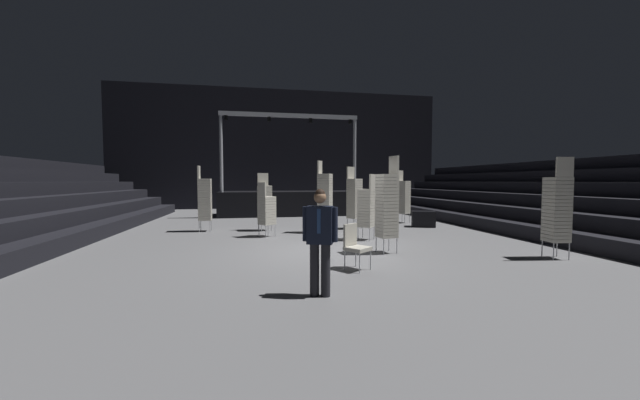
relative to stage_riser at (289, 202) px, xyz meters
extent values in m
cube|color=slate|center=(0.00, -10.00, -0.77)|extent=(22.00, 30.00, 0.10)
cube|color=black|center=(0.00, 5.00, 3.28)|extent=(22.00, 0.30, 8.00)
cube|color=black|center=(-6.88, -9.00, -0.49)|extent=(0.75, 24.00, 0.45)
cube|color=black|center=(-7.62, -9.00, -0.04)|extent=(0.75, 24.00, 0.45)
cube|color=black|center=(6.88, -9.00, -0.49)|extent=(0.75, 24.00, 0.45)
cube|color=black|center=(7.62, -9.00, -0.04)|extent=(0.75, 24.00, 0.45)
cube|color=black|center=(8.38, -9.00, 0.41)|extent=(0.75, 24.00, 0.45)
cube|color=black|center=(9.12, -9.00, 0.86)|extent=(0.75, 24.00, 0.45)
cube|color=black|center=(9.88, -9.00, 1.31)|extent=(0.75, 24.00, 0.45)
cube|color=black|center=(10.62, -9.00, 1.76)|extent=(0.75, 24.00, 0.45)
cube|color=black|center=(0.00, 0.02, -0.08)|extent=(7.33, 2.61, 1.28)
cylinder|color=#9EA0A8|center=(-3.41, -1.03, 2.51)|extent=(0.16, 0.16, 3.89)
cylinder|color=#9EA0A8|center=(3.41, -1.03, 2.51)|extent=(0.16, 0.16, 3.89)
cube|color=#9EA0A8|center=(0.00, -1.03, 4.45)|extent=(7.03, 0.20, 0.20)
cylinder|color=black|center=(-3.16, -1.03, 4.23)|extent=(0.18, 0.18, 0.22)
cylinder|color=black|center=(-1.05, -1.03, 4.23)|extent=(0.18, 0.18, 0.22)
cylinder|color=black|center=(1.05, -1.03, 4.23)|extent=(0.18, 0.18, 0.22)
cylinder|color=black|center=(3.16, -1.03, 4.23)|extent=(0.18, 0.18, 0.22)
cylinder|color=black|center=(-0.69, -13.51, -0.29)|extent=(0.15, 0.15, 0.84)
cylinder|color=black|center=(-0.86, -13.45, -0.29)|extent=(0.15, 0.15, 0.84)
cube|color=silver|center=(-0.80, -13.53, 0.43)|extent=(0.20, 0.16, 0.60)
cube|color=black|center=(-0.78, -13.48, 0.43)|extent=(0.46, 0.35, 0.60)
cube|color=navy|center=(-0.82, -13.59, 0.50)|extent=(0.06, 0.03, 0.38)
cylinder|color=black|center=(-0.56, -13.56, 0.44)|extent=(0.12, 0.12, 0.55)
cylinder|color=black|center=(-1.00, -13.40, 0.44)|extent=(0.12, 0.12, 0.55)
sphere|color=#936B4C|center=(-0.78, -13.48, 0.87)|extent=(0.20, 0.20, 0.20)
sphere|color=black|center=(-0.78, -13.48, 0.92)|extent=(0.16, 0.16, 0.16)
cylinder|color=#B2B5BA|center=(-1.36, -7.03, -0.52)|extent=(0.02, 0.02, 0.40)
cylinder|color=#B2B5BA|center=(-1.14, -7.34, -0.52)|extent=(0.02, 0.02, 0.40)
cylinder|color=#B2B5BA|center=(-1.67, -7.25, -0.52)|extent=(0.02, 0.02, 0.40)
cylinder|color=#B2B5BA|center=(-1.46, -7.56, -0.52)|extent=(0.02, 0.02, 0.40)
cube|color=#B7B2A3|center=(-1.41, -7.30, -0.27)|extent=(0.61, 0.61, 0.08)
cube|color=#B7B2A3|center=(-1.41, -7.30, -0.19)|extent=(0.61, 0.61, 0.08)
cube|color=#B7B2A3|center=(-1.41, -7.30, -0.10)|extent=(0.61, 0.61, 0.08)
cube|color=#B7B2A3|center=(-1.41, -7.30, -0.02)|extent=(0.61, 0.61, 0.08)
cube|color=#B7B2A3|center=(-1.41, -7.30, 0.07)|extent=(0.61, 0.61, 0.08)
cube|color=#B7B2A3|center=(-1.41, -7.30, 0.15)|extent=(0.61, 0.61, 0.08)
cube|color=#B7B2A3|center=(-1.41, -7.30, 0.24)|extent=(0.61, 0.61, 0.08)
cube|color=#B7B2A3|center=(-1.41, -7.30, 0.32)|extent=(0.61, 0.61, 0.08)
cube|color=#B7B2A3|center=(-1.41, -7.30, 0.41)|extent=(0.61, 0.61, 0.08)
cube|color=#B7B2A3|center=(-1.41, -7.30, 0.49)|extent=(0.61, 0.61, 0.08)
cube|color=#B7B2A3|center=(-1.41, -7.30, 0.58)|extent=(0.61, 0.61, 0.08)
cube|color=#B7B2A3|center=(-1.57, -7.41, 0.85)|extent=(0.27, 0.36, 0.46)
cylinder|color=#B2B5BA|center=(-3.39, -5.49, -0.52)|extent=(0.02, 0.02, 0.40)
cylinder|color=#B2B5BA|center=(-3.40, -5.87, -0.52)|extent=(0.02, 0.02, 0.40)
cylinder|color=#B2B5BA|center=(-3.77, -5.49, -0.52)|extent=(0.02, 0.02, 0.40)
cylinder|color=#B2B5BA|center=(-3.78, -5.87, -0.52)|extent=(0.02, 0.02, 0.40)
cube|color=#B7B2A3|center=(-3.58, -5.68, -0.27)|extent=(0.44, 0.44, 0.08)
cube|color=#B7B2A3|center=(-3.58, -5.68, -0.19)|extent=(0.44, 0.44, 0.08)
cube|color=#B7B2A3|center=(-3.58, -5.68, -0.10)|extent=(0.44, 0.44, 0.08)
cube|color=#B7B2A3|center=(-3.58, -5.68, -0.02)|extent=(0.44, 0.44, 0.08)
cube|color=#B7B2A3|center=(-3.58, -5.68, 0.07)|extent=(0.44, 0.44, 0.08)
cube|color=#B7B2A3|center=(-3.58, -5.68, 0.15)|extent=(0.44, 0.44, 0.08)
cube|color=#B7B2A3|center=(-3.58, -5.68, 0.24)|extent=(0.44, 0.44, 0.08)
cube|color=#B7B2A3|center=(-3.58, -5.68, 0.32)|extent=(0.44, 0.44, 0.08)
cube|color=#B7B2A3|center=(-3.58, -5.68, 0.41)|extent=(0.44, 0.44, 0.08)
cube|color=#B7B2A3|center=(-3.58, -5.68, 0.49)|extent=(0.44, 0.44, 0.08)
cube|color=#B7B2A3|center=(-3.58, -5.68, 0.58)|extent=(0.44, 0.44, 0.08)
cube|color=#B7B2A3|center=(-3.58, -5.68, 0.66)|extent=(0.44, 0.44, 0.08)
cube|color=#B7B2A3|center=(-3.58, -5.68, 0.75)|extent=(0.44, 0.44, 0.08)
cube|color=#B7B2A3|center=(-3.58, -5.68, 0.83)|extent=(0.44, 0.44, 0.08)
cube|color=#B7B2A3|center=(-3.58, -5.68, 0.92)|extent=(0.44, 0.44, 0.08)
cube|color=#B7B2A3|center=(-3.58, -5.68, 1.00)|extent=(0.44, 0.44, 0.08)
cube|color=#B7B2A3|center=(-3.58, -5.68, 1.09)|extent=(0.44, 0.44, 0.08)
cube|color=#B7B2A3|center=(-3.58, -5.68, 1.17)|extent=(0.44, 0.44, 0.08)
cube|color=#B7B2A3|center=(-3.78, -5.68, 1.44)|extent=(0.05, 0.40, 0.46)
cylinder|color=#B2B5BA|center=(4.91, -4.58, -0.52)|extent=(0.02, 0.02, 0.40)
cylinder|color=#B2B5BA|center=(4.59, -4.79, -0.52)|extent=(0.02, 0.02, 0.40)
cylinder|color=#B2B5BA|center=(4.70, -4.26, -0.52)|extent=(0.02, 0.02, 0.40)
cylinder|color=#B2B5BA|center=(4.38, -4.47, -0.52)|extent=(0.02, 0.02, 0.40)
cube|color=#B7B2A3|center=(4.65, -4.52, -0.27)|extent=(0.61, 0.61, 0.08)
cube|color=#B7B2A3|center=(4.65, -4.52, -0.19)|extent=(0.61, 0.61, 0.08)
cube|color=#B7B2A3|center=(4.65, -4.52, -0.10)|extent=(0.61, 0.61, 0.08)
cube|color=#B7B2A3|center=(4.65, -4.52, -0.02)|extent=(0.61, 0.61, 0.08)
cube|color=#B7B2A3|center=(4.65, -4.52, 0.07)|extent=(0.61, 0.61, 0.08)
cube|color=#B7B2A3|center=(4.65, -4.52, 0.15)|extent=(0.61, 0.61, 0.08)
cube|color=#B7B2A3|center=(4.65, -4.52, 0.24)|extent=(0.61, 0.61, 0.08)
cube|color=#B7B2A3|center=(4.65, -4.52, 0.32)|extent=(0.61, 0.61, 0.08)
cube|color=#B7B2A3|center=(4.65, -4.52, 0.41)|extent=(0.61, 0.61, 0.08)
cube|color=#B7B2A3|center=(4.65, -4.52, 0.49)|extent=(0.61, 0.61, 0.08)
cube|color=#B7B2A3|center=(4.65, -4.52, 0.58)|extent=(0.61, 0.61, 0.08)
cube|color=#B7B2A3|center=(4.65, -4.52, 0.66)|extent=(0.61, 0.61, 0.08)
cube|color=#B7B2A3|center=(4.65, -4.52, 0.75)|extent=(0.61, 0.61, 0.08)
cube|color=#B7B2A3|center=(4.65, -4.52, 0.83)|extent=(0.61, 0.61, 0.08)
cube|color=#B7B2A3|center=(4.65, -4.52, 0.92)|extent=(0.61, 0.61, 0.08)
cube|color=#B7B2A3|center=(4.65, -4.52, 1.00)|extent=(0.61, 0.61, 0.08)
cube|color=#B7B2A3|center=(4.65, -4.52, 1.09)|extent=(0.61, 0.61, 0.08)
cube|color=#B7B2A3|center=(4.54, -4.36, 1.36)|extent=(0.37, 0.26, 0.46)
cylinder|color=#B2B5BA|center=(5.05, -11.64, -0.52)|extent=(0.02, 0.02, 0.40)
cylinder|color=#B2B5BA|center=(5.43, -11.69, -0.52)|extent=(0.02, 0.02, 0.40)
cylinder|color=#B2B5BA|center=(5.01, -12.02, -0.52)|extent=(0.02, 0.02, 0.40)
cylinder|color=#B2B5BA|center=(5.38, -12.06, -0.52)|extent=(0.02, 0.02, 0.40)
cube|color=#B7B2A3|center=(5.22, -11.85, -0.27)|extent=(0.49, 0.49, 0.08)
cube|color=#B7B2A3|center=(5.22, -11.85, -0.19)|extent=(0.49, 0.49, 0.08)
cube|color=#B7B2A3|center=(5.22, -11.85, -0.10)|extent=(0.49, 0.49, 0.08)
cube|color=#B7B2A3|center=(5.22, -11.85, -0.02)|extent=(0.49, 0.49, 0.08)
cube|color=#B7B2A3|center=(5.22, -11.85, 0.07)|extent=(0.49, 0.49, 0.08)
cube|color=#B7B2A3|center=(5.22, -11.85, 0.15)|extent=(0.49, 0.49, 0.08)
cube|color=#B7B2A3|center=(5.22, -11.85, 0.24)|extent=(0.49, 0.49, 0.08)
cube|color=#B7B2A3|center=(5.22, -11.85, 0.32)|extent=(0.49, 0.49, 0.08)
cube|color=#B7B2A3|center=(5.22, -11.85, 0.41)|extent=(0.49, 0.49, 0.08)
cube|color=#B7B2A3|center=(5.22, -11.85, 0.49)|extent=(0.49, 0.49, 0.08)
cube|color=#B7B2A3|center=(5.22, -11.85, 0.58)|extent=(0.49, 0.49, 0.08)
cube|color=#B7B2A3|center=(5.22, -11.85, 0.66)|extent=(0.49, 0.49, 0.08)
cube|color=#B7B2A3|center=(5.22, -11.85, 0.75)|extent=(0.49, 0.49, 0.08)
cube|color=#B7B2A3|center=(5.22, -11.85, 0.83)|extent=(0.49, 0.49, 0.08)
cube|color=#B7B2A3|center=(5.22, -11.85, 0.92)|extent=(0.49, 0.49, 0.08)
cube|color=#B7B2A3|center=(5.22, -11.85, 1.00)|extent=(0.49, 0.49, 0.08)
cube|color=#B7B2A3|center=(5.22, -11.85, 1.09)|extent=(0.49, 0.49, 0.08)
cube|color=#B7B2A3|center=(5.22, -11.85, 1.17)|extent=(0.49, 0.49, 0.08)
cube|color=#B7B2A3|center=(5.19, -12.04, 1.44)|extent=(0.41, 0.10, 0.46)
cylinder|color=#B2B5BA|center=(-1.20, -5.99, -0.52)|extent=(0.02, 0.02, 0.40)
cylinder|color=#B2B5BA|center=(-1.57, -6.10, -0.52)|extent=(0.02, 0.02, 0.40)
cylinder|color=#B2B5BA|center=(-1.31, -5.62, -0.52)|extent=(0.02, 0.02, 0.40)
cylinder|color=#B2B5BA|center=(-1.68, -5.73, -0.52)|extent=(0.02, 0.02, 0.40)
cube|color=#B7B2A3|center=(-1.44, -5.86, -0.27)|extent=(0.55, 0.55, 0.08)
cube|color=#B7B2A3|center=(-1.44, -5.86, -0.19)|extent=(0.55, 0.55, 0.08)
cube|color=#B7B2A3|center=(-1.44, -5.86, -0.10)|extent=(0.55, 0.55, 0.08)
cube|color=#B7B2A3|center=(-1.44, -5.86, -0.02)|extent=(0.55, 0.55, 0.08)
cube|color=#B7B2A3|center=(-1.44, -5.86, 0.07)|extent=(0.55, 0.55, 0.08)
cube|color=#B7B2A3|center=(-1.44, -5.86, 0.15)|extent=(0.55, 0.55, 0.08)
cube|color=#B7B2A3|center=(-1.44, -5.86, 0.24)|extent=(0.55, 0.55, 0.08)
cube|color=#B7B2A3|center=(-1.44, -5.86, 0.32)|extent=(0.55, 0.55, 0.08)
cube|color=#B7B2A3|center=(-1.44, -5.86, 0.41)|extent=(0.55, 0.55, 0.08)
cube|color=#B7B2A3|center=(-1.44, -5.86, 0.49)|extent=(0.55, 0.55, 0.08)
cube|color=#B7B2A3|center=(-1.44, -5.86, 0.58)|extent=(0.55, 0.55, 0.08)
cube|color=#B7B2A3|center=(-1.44, -5.86, 0.66)|extent=(0.55, 0.55, 0.08)
cube|color=#B7B2A3|center=(-1.44, -5.86, 0.75)|extent=(0.55, 0.55, 0.08)
cube|color=#B7B2A3|center=(-1.44, -5.86, 0.83)|extent=(0.55, 0.55, 0.08)
cube|color=#B7B2A3|center=(-1.44, -5.86, 0.92)|extent=(0.55, 0.55, 0.08)
cube|color=#B7B2A3|center=(-1.49, -5.67, 1.19)|extent=(0.40, 0.16, 0.46)
cylinder|color=#B2B5BA|center=(1.35, -10.72, -0.52)|extent=(0.02, 0.02, 0.40)
cylinder|color=#B2B5BA|center=(1.29, -10.35, -0.52)|extent=(0.02, 0.02, 0.40)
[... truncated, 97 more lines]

